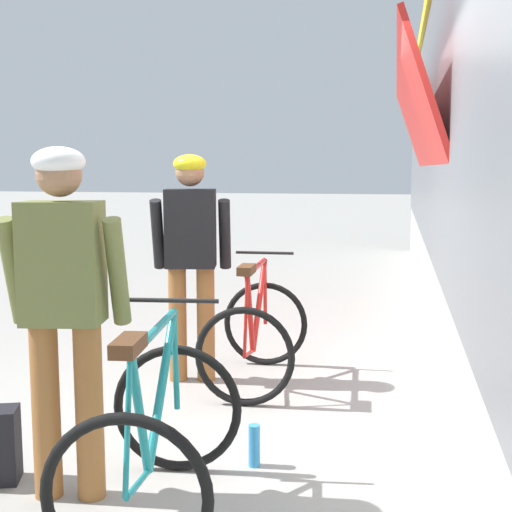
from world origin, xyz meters
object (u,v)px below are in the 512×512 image
cyclist_near_in_olive (64,292)px  cyclist_far_in_dark (191,247)px  bicycle_far_red (256,333)px  water_bottle_near_the_bikes (254,446)px  bicycle_near_teal (155,437)px

cyclist_near_in_olive → cyclist_far_in_dark: (0.05, 1.96, 0.00)m
cyclist_near_in_olive → bicycle_far_red: bearing=74.1°
cyclist_near_in_olive → bicycle_far_red: cyclist_near_in_olive is taller
bicycle_far_red → water_bottle_near_the_bikes: (0.29, -1.44, -0.28)m
water_bottle_near_the_bikes → cyclist_far_in_dark: bearing=119.1°
cyclist_near_in_olive → water_bottle_near_the_bikes: size_ratio=7.40×
water_bottle_near_the_bikes → bicycle_far_red: bearing=101.3°
cyclist_far_in_dark → water_bottle_near_the_bikes: 1.89m
cyclist_near_in_olive → bicycle_near_teal: bearing=-13.8°
bicycle_near_teal → water_bottle_near_the_bikes: (0.34, 0.65, -0.28)m
bicycle_far_red → water_bottle_near_the_bikes: bearing=-78.7°
cyclist_near_in_olive → bicycle_near_teal: cyclist_near_in_olive is taller
cyclist_far_in_dark → water_bottle_near_the_bikes: (0.80, -1.43, -0.94)m
bicycle_far_red → bicycle_near_teal: bearing=-91.5°
cyclist_far_in_dark → bicycle_far_red: (0.51, 0.01, -0.65)m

